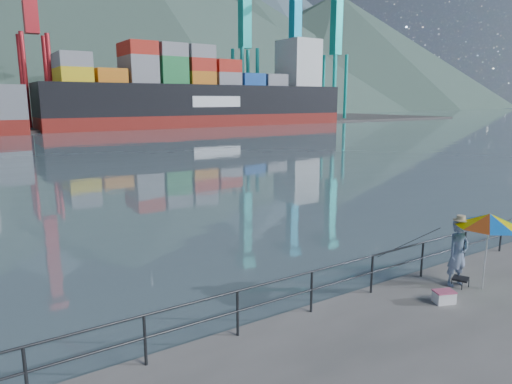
% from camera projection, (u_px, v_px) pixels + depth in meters
% --- Properties ---
extents(far_dock, '(200.00, 40.00, 0.40)m').
position_uv_depth(far_dock, '(61.00, 124.00, 91.59)').
color(far_dock, '#514F4C').
rests_on(far_dock, ground).
extents(guardrail, '(22.00, 0.06, 1.03)m').
position_uv_depth(guardrail, '(343.00, 282.00, 11.13)').
color(guardrail, '#2D3033').
rests_on(guardrail, ground).
extents(mountains, '(600.00, 332.80, 80.00)m').
position_uv_depth(mountains, '(74.00, 26.00, 194.18)').
color(mountains, '#385147').
rests_on(mountains, ground).
extents(port_cranes, '(116.00, 28.00, 38.40)m').
position_uv_depth(port_cranes, '(173.00, 43.00, 92.22)').
color(port_cranes, '#D04E2C').
rests_on(port_cranes, ground).
extents(container_stacks, '(58.00, 8.40, 7.80)m').
position_uv_depth(container_stacks, '(192.00, 109.00, 107.09)').
color(container_stacks, orange).
rests_on(container_stacks, ground).
extents(fisherman, '(0.70, 0.51, 1.77)m').
position_uv_depth(fisherman, '(458.00, 253.00, 12.09)').
color(fisherman, '#2A518C').
rests_on(fisherman, ground).
extents(beach_umbrella, '(2.00, 2.00, 2.04)m').
position_uv_depth(beach_umbrella, '(489.00, 220.00, 11.62)').
color(beach_umbrella, white).
rests_on(beach_umbrella, ground).
extents(folding_stool, '(0.50, 0.50, 0.25)m').
position_uv_depth(folding_stool, '(460.00, 282.00, 12.11)').
color(folding_stool, black).
rests_on(folding_stool, ground).
extents(cooler_bag, '(0.56, 0.48, 0.28)m').
position_uv_depth(cooler_bag, '(444.00, 297.00, 11.15)').
color(cooler_bag, white).
rests_on(cooler_bag, ground).
extents(fishing_rod, '(0.23, 1.91, 1.35)m').
position_uv_depth(fishing_rod, '(405.00, 273.00, 13.05)').
color(fishing_rod, black).
rests_on(fishing_rod, ground).
extents(container_ship, '(60.75, 10.12, 18.10)m').
position_uv_depth(container_ship, '(212.00, 95.00, 90.01)').
color(container_ship, maroon).
rests_on(container_ship, ground).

